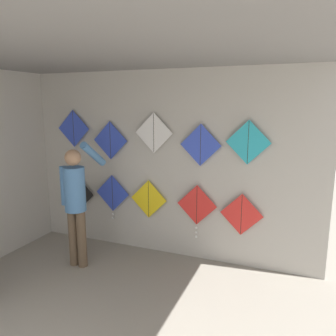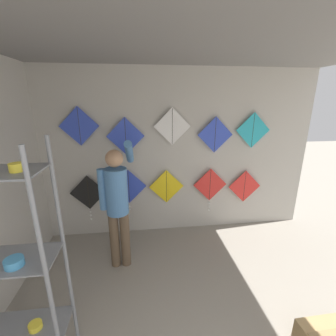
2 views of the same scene
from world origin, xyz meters
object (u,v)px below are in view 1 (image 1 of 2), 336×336
at_px(kite_3, 197,207).
at_px(kite_2, 149,199).
at_px(kite_4, 241,215).
at_px(kite_6, 110,140).
at_px(kite_0, 79,196).
at_px(kite_7, 154,133).
at_px(kite_5, 74,129).
at_px(kite_1, 112,195).
at_px(shopkeeper, 76,197).
at_px(kite_8, 201,145).
at_px(kite_9, 248,142).

bearing_deg(kite_3, kite_2, 179.94).
xyz_separation_m(kite_4, kite_6, (-2.08, 0.00, 0.95)).
bearing_deg(kite_6, kite_2, 0.00).
bearing_deg(kite_0, kite_3, 0.00).
xyz_separation_m(kite_4, kite_7, (-1.33, 0.00, 1.09)).
distance_m(kite_5, kite_6, 0.71).
xyz_separation_m(kite_0, kite_1, (0.67, 0.00, 0.09)).
bearing_deg(kite_3, shopkeeper, -152.67).
xyz_separation_m(kite_1, kite_8, (1.46, 0.00, 0.87)).
distance_m(kite_6, kite_9, 2.12).
xyz_separation_m(kite_2, kite_9, (1.47, 0.00, 0.95)).
relative_size(shopkeeper, kite_6, 3.02).
relative_size(kite_4, kite_5, 1.00).
height_order(shopkeeper, kite_3, shopkeeper).
distance_m(kite_5, kite_7, 1.44).
bearing_deg(kite_9, kite_2, 180.00).
relative_size(kite_4, kite_6, 1.00).
distance_m(kite_4, kite_6, 2.29).
relative_size(kite_2, kite_9, 1.00).
height_order(kite_5, kite_8, kite_5).
distance_m(kite_2, kite_4, 1.43).
xyz_separation_m(kite_2, kite_5, (-1.34, 0.00, 1.05)).
xyz_separation_m(kite_7, kite_8, (0.72, 0.00, -0.15)).
distance_m(shopkeeper, kite_6, 1.08).
relative_size(kite_2, kite_7, 1.00).
xyz_separation_m(kite_0, kite_9, (2.78, 0.00, 1.03)).
bearing_deg(kite_3, kite_1, 179.99).
bearing_deg(kite_0, kite_9, 0.02).
height_order(shopkeeper, kite_7, kite_7).
xyz_separation_m(shopkeeper, kite_1, (0.11, 0.79, -0.16)).
xyz_separation_m(kite_0, kite_4, (2.74, 0.00, 0.01)).
distance_m(kite_0, kite_6, 1.17).
distance_m(kite_2, kite_6, 1.10).
bearing_deg(kite_2, kite_8, 0.00).
relative_size(kite_6, kite_7, 1.00).
distance_m(kite_6, kite_7, 0.76).
bearing_deg(kite_2, kite_4, 0.00).
relative_size(kite_6, kite_8, 1.00).
distance_m(kite_3, kite_5, 2.38).
height_order(kite_3, kite_7, kite_7).
height_order(kite_1, kite_8, kite_8).
distance_m(kite_3, kite_4, 0.65).
bearing_deg(kite_7, kite_1, -179.95).
bearing_deg(kite_0, kite_6, 0.07).
bearing_deg(shopkeeper, kite_8, 26.88).
height_order(kite_7, kite_8, kite_7).
bearing_deg(kite_6, kite_4, 0.00).
xyz_separation_m(kite_0, kite_6, (0.66, 0.00, 0.97)).
xyz_separation_m(kite_5, kite_6, (0.69, 0.00, -0.17)).
xyz_separation_m(kite_0, kite_3, (2.09, 0.00, 0.04)).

